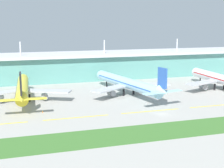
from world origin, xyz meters
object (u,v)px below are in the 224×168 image
object	(u,v)px
airliner_center	(127,83)
airliner_far_middle	(218,79)
safety_cone_left_wingtip	(43,112)
airliner_near_middle	(23,89)

from	to	relation	value
airliner_center	airliner_far_middle	bearing A→B (deg)	-2.10
airliner_center	safety_cone_left_wingtip	xyz separation A→B (m)	(-48.33, -22.90, -6.11)
safety_cone_left_wingtip	airliner_center	bearing A→B (deg)	25.35
airliner_near_middle	safety_cone_left_wingtip	size ratio (longest dim) A/B	93.34
airliner_far_middle	safety_cone_left_wingtip	bearing A→B (deg)	-168.80
airliner_near_middle	airliner_far_middle	xyz separation A→B (m)	(112.58, -3.84, -0.01)
airliner_center	airliner_far_middle	distance (m)	56.89
airliner_near_middle	airliner_center	distance (m)	55.75
airliner_center	safety_cone_left_wingtip	distance (m)	53.83
airliner_far_middle	safety_cone_left_wingtip	size ratio (longest dim) A/B	85.63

